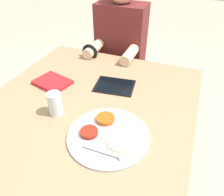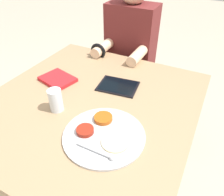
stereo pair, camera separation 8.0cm
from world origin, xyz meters
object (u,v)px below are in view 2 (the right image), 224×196
(red_notebook, at_px, (58,79))
(tablet_device, at_px, (118,86))
(drinking_glass, at_px, (56,100))
(thali_tray, at_px, (103,134))
(person_diner, at_px, (129,65))

(red_notebook, bearing_deg, tablet_device, 16.88)
(red_notebook, xyz_separation_m, tablet_device, (0.33, 0.10, -0.00))
(drinking_glass, bearing_deg, red_notebook, 127.82)
(thali_tray, distance_m, person_diner, 0.93)
(thali_tray, distance_m, drinking_glass, 0.28)
(person_diner, bearing_deg, red_notebook, -105.68)
(red_notebook, distance_m, person_diner, 0.68)
(thali_tray, relative_size, person_diner, 0.28)
(red_notebook, bearing_deg, drinking_glass, -52.18)
(thali_tray, distance_m, red_notebook, 0.50)
(tablet_device, distance_m, person_diner, 0.58)
(thali_tray, relative_size, red_notebook, 1.58)
(thali_tray, xyz_separation_m, red_notebook, (-0.43, 0.25, 0.00))
(tablet_device, bearing_deg, drinking_glass, -119.53)
(person_diner, distance_m, drinking_glass, 0.86)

